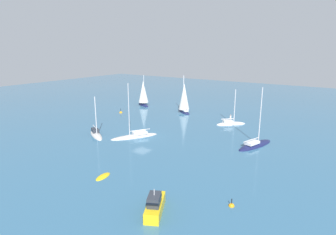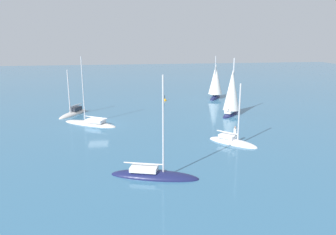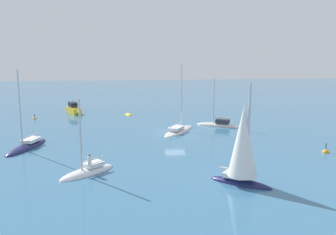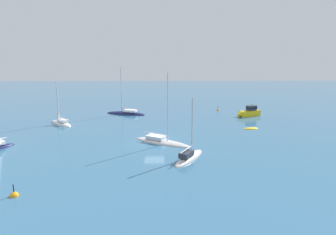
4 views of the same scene
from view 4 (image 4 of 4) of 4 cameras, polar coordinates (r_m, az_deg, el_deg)
The scene contains 9 objects.
ground_plane at distance 37.21m, azimuth -2.66°, elevation -4.59°, with size 160.00×160.00×0.00m, color teal.
sailboat at distance 31.24m, azimuth 4.06°, elevation -7.71°, with size 4.14×5.83×6.91m.
ketch at distance 53.68m, azimuth -8.11°, elevation 0.75°, with size 7.58×3.85×8.93m.
motor_cruiser at distance 53.36m, azimuth 15.33°, elevation 1.02°, with size 4.92×3.22×2.37m.
tender at distance 44.70m, azimuth 15.72°, elevation -2.12°, with size 2.35×1.29×0.44m.
sloop at distance 36.59m, azimuth -1.23°, elevation -4.69°, with size 7.54×5.56×8.98m.
sloop_1 at distance 48.71m, azimuth -19.96°, elevation -1.07°, with size 5.08×5.11×6.99m.
channel_buoy at distance 26.56m, azimuth -27.56°, elevation -13.29°, with size 0.68×0.68×1.30m.
mooring_buoy at distance 57.47m, azimuth 9.64°, elevation 1.38°, with size 0.54×0.54×0.99m.
Camera 4 is at (-1.19, 35.55, 10.93)m, focal length 31.54 mm.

